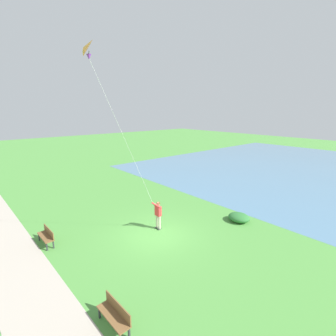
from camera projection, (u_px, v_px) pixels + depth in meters
name	position (u px, v px, depth m)	size (l,w,h in m)	color
ground_plane	(156.00, 235.00, 14.00)	(120.00, 120.00, 0.00)	#4C8E3D
walkway_path	(43.00, 318.00, 8.39)	(2.40, 32.00, 0.02)	#ADA393
person_kite_flyer	(158.00, 213.00, 14.49)	(0.62, 0.52, 1.83)	#232328
flying_kite	(93.00, 52.00, 10.13)	(3.62, 1.28, 8.09)	orange
park_bench_near_walkway	(47.00, 235.00, 12.95)	(0.49, 1.51, 0.88)	brown
park_bench_far_walkway	(115.00, 313.00, 7.95)	(0.49, 1.51, 0.88)	brown
lakeside_shrub	(239.00, 217.00, 15.68)	(1.24, 1.38, 0.53)	#2D7033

